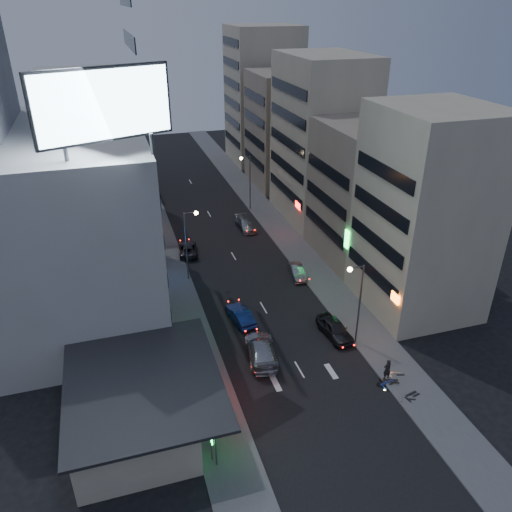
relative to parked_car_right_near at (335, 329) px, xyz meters
name	(u,v)px	position (x,y,z in m)	size (l,w,h in m)	color
ground	(318,402)	(-4.89, -7.52, -0.81)	(180.00, 180.00, 0.00)	black
sidewalk_left	(164,250)	(-12.89, 22.48, -0.75)	(4.00, 120.00, 0.12)	#4C4C4F
sidewalk_right	(284,234)	(3.11, 22.48, -0.75)	(4.00, 120.00, 0.12)	#4C4C4F
food_court	(133,403)	(-18.79, -5.52, 1.18)	(11.00, 13.00, 3.88)	beige
white_building	(75,224)	(-21.89, 12.48, 8.19)	(14.00, 24.00, 18.00)	#B6B5B1
shophouse_near	(426,213)	(10.11, 2.98, 9.19)	(10.00, 11.00, 20.00)	beige
shophouse_mid	(369,192)	(10.61, 14.48, 7.19)	(11.00, 12.00, 16.00)	tan
shophouse_far	(322,140)	(10.11, 27.48, 10.19)	(10.00, 14.00, 22.00)	beige
far_left_a	(88,146)	(-20.39, 37.48, 9.19)	(11.00, 10.00, 20.00)	#B6B5B1
far_left_b	(87,141)	(-20.89, 50.48, 6.69)	(12.00, 10.00, 15.00)	gray
far_right_a	(286,130)	(10.61, 42.48, 8.19)	(11.00, 12.00, 18.00)	tan
far_right_b	(263,96)	(11.11, 56.48, 11.19)	(12.00, 12.00, 24.00)	beige
billboard	(104,105)	(-17.88, 2.45, 20.85)	(9.52, 3.75, 6.20)	#595B60
street_lamp_right_near	(357,294)	(1.02, -1.52, 4.56)	(1.60, 0.44, 8.02)	#595B60
street_lamp_left	(189,236)	(-10.79, 14.48, 4.56)	(1.60, 0.44, 8.02)	#595B60
street_lamp_right_far	(247,175)	(1.02, 32.48, 4.56)	(1.60, 0.44, 8.02)	#595B60
parked_car_right_near	(335,329)	(0.00, 0.00, 0.00)	(1.91, 4.74, 1.61)	#25252A
parked_car_right_mid	(297,272)	(0.71, 11.44, -0.16)	(1.37, 3.92, 1.29)	gray
parked_car_left	(188,249)	(-10.11, 20.74, -0.16)	(2.16, 4.68, 1.30)	#27262B
parked_car_right_far	(246,224)	(-1.21, 25.85, -0.10)	(1.99, 4.90, 1.42)	#929599
road_car_blue	(240,315)	(-7.81, 4.82, -0.07)	(1.56, 4.47, 1.47)	navy
road_car_silver	(261,349)	(-7.54, -0.98, 0.05)	(2.41, 5.93, 1.72)	#ACADB4
person	(387,369)	(1.52, -6.78, 0.28)	(0.70, 0.46, 1.93)	black
scooter_black_a	(416,385)	(3.02, -8.76, -0.09)	(1.94, 0.65, 1.19)	black
scooter_silver_a	(416,391)	(2.64, -9.30, -0.15)	(1.76, 0.59, 1.08)	#A9ABB1
scooter_blue	(393,373)	(1.98, -7.01, -0.10)	(1.93, 0.64, 1.18)	navy
scooter_black_b	(399,374)	(2.41, -7.19, -0.11)	(1.90, 0.63, 1.16)	black
scooter_silver_b	(404,367)	(3.31, -6.48, -0.13)	(1.82, 0.61, 1.11)	#BABFC3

